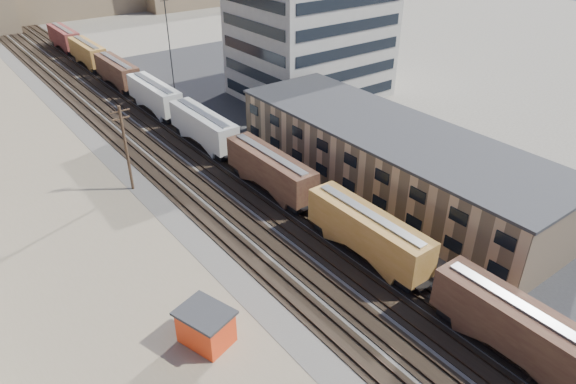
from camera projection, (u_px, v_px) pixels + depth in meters
ballast_bed at (170, 146)px, 68.44m from camera, size 18.00×200.00×0.06m
dirt_yard at (31, 231)px, 51.13m from camera, size 24.00×180.00×0.03m
asphalt_lot at (368, 142)px, 69.56m from camera, size 26.00×120.00×0.04m
rail_tracks at (166, 146)px, 68.11m from camera, size 11.40×200.00×0.24m
freight_train at (177, 109)px, 72.48m from camera, size 3.00×119.74×4.46m
warehouse at (389, 158)px, 57.18m from camera, size 12.40×40.40×7.25m
office_tower at (311, 38)px, 81.78m from camera, size 22.60×18.60×18.45m
utility_pole_north at (126, 147)px, 55.85m from camera, size 2.20×0.32×10.00m
radio_mast at (170, 54)px, 73.89m from camera, size 1.20×0.16×18.00m
maintenance_shed at (206, 326)px, 37.86m from camera, size 4.14×4.72×2.92m
parked_car_blue at (367, 116)px, 75.75m from camera, size 5.93×4.86×1.50m
parked_car_far at (326, 82)px, 89.42m from camera, size 2.58×4.68×1.51m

